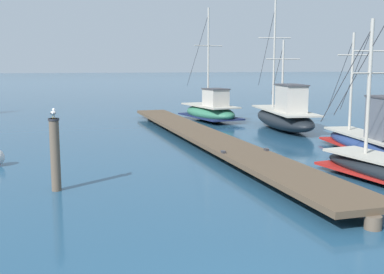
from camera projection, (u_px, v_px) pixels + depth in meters
The scene contains 6 objects.
floating_dock at pixel (204, 136), 20.46m from camera, with size 1.84×22.86×0.53m.
fishing_boat_0 at pixel (371, 139), 17.93m from camera, with size 2.31×6.80×4.98m.
fishing_boat_1 at pixel (285, 115), 25.01m from camera, with size 3.14×8.64×6.96m.
fishing_boat_2 at pixel (211, 110), 28.86m from camera, with size 2.82×5.91×6.80m.
mooring_piling at pixel (55, 154), 12.74m from camera, with size 0.30×0.30×1.99m.
perched_seagull at pixel (53, 113), 12.57m from camera, with size 0.17×0.38×0.26m.
Camera 1 is at (-2.08, -4.37, 3.41)m, focal length 44.11 mm.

